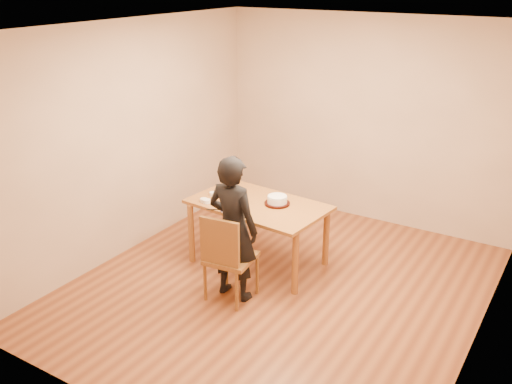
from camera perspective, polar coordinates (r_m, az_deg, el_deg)
The scene contains 16 objects.
room_shell at distance 5.94m, azimuth 4.09°, elevation 3.28°, with size 4.00×4.50×2.70m.
dining_table at distance 6.38m, azimuth 0.24°, elevation -1.28°, with size 1.51×0.89×0.04m, color brown.
dining_chair at distance 5.84m, azimuth -2.51°, elevation -6.62°, with size 0.45×0.45×0.04m, color brown.
cake_plate at distance 6.34m, azimuth 2.13°, elevation -1.15°, with size 0.29×0.29×0.02m, color red.
cake at distance 6.33m, azimuth 2.14°, elevation -0.77°, with size 0.22×0.22×0.07m, color white.
frosting_dome at distance 6.31m, azimuth 2.14°, elevation -0.37°, with size 0.22×0.22×0.03m, color white.
frosting_tub at distance 6.15m, azimuth -3.16°, elevation -1.67°, with size 0.08×0.08×0.07m, color white.
frosting_lid at distance 6.21m, azimuth -3.09°, elevation -1.76°, with size 0.10×0.10×0.01m, color #1A4EAB.
frosting_dollop at distance 6.20m, azimuth -3.10°, elevation -1.64°, with size 0.04×0.04×0.02m, color white.
ramekin_green at distance 6.40m, azimuth -4.97°, elevation -0.92°, with size 0.09×0.09×0.04m, color white.
ramekin_yellow at distance 6.61m, azimuth -4.32°, elevation -0.17°, with size 0.08×0.08×0.04m, color white.
ramekin_multi at distance 6.44m, azimuth -5.24°, elevation -0.81°, with size 0.08×0.08×0.04m, color white.
candy_box_pink at distance 6.92m, azimuth -2.62°, elevation 0.82°, with size 0.14×0.07×0.02m, color #E03499.
candy_box_green at distance 6.92m, azimuth -2.64°, elevation 1.01°, with size 0.15×0.07×0.02m, color green.
spatula at distance 6.22m, azimuth -4.27°, elevation -1.76°, with size 0.15×0.01×0.01m, color black.
person at distance 5.73m, azimuth -2.31°, elevation -3.65°, with size 0.56×0.37×1.53m, color black.
Camera 1 is at (2.60, -4.67, 3.20)m, focal length 40.00 mm.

